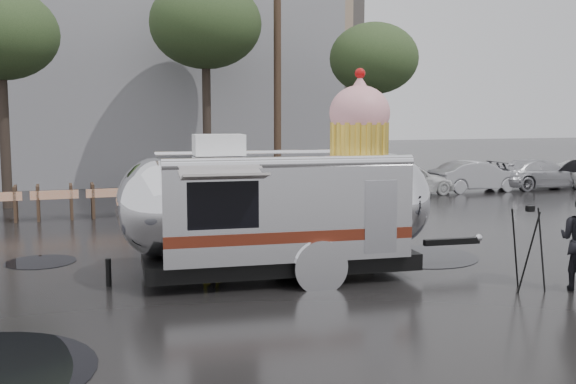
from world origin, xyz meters
name	(u,v)px	position (x,y,z in m)	size (l,w,h in m)	color
ground	(390,287)	(0.00, 0.00, 0.00)	(120.00, 120.00, 0.00)	black
puddles	(280,305)	(-2.20, -0.47, 0.01)	(12.91, 8.38, 0.01)	black
grey_building	(84,41)	(-4.00, 24.00, 6.50)	(22.00, 12.00, 13.00)	slate
utility_pole	(277,71)	(2.50, 14.00, 4.62)	(1.60, 0.28, 9.00)	#473323
tree_left	(0,35)	(-7.00, 13.00, 5.48)	(3.64, 3.64, 6.95)	#382D26
tree_mid	(206,25)	(0.00, 15.00, 6.34)	(4.20, 4.20, 8.03)	#382D26
tree_right	(374,60)	(6.00, 13.00, 5.06)	(3.36, 3.36, 6.42)	#382D26
barricade_row	(55,201)	(-5.55, 9.96, 0.52)	(4.30, 0.80, 1.00)	#473323
parked_cars	(514,172)	(11.78, 12.00, 0.72)	(13.20, 1.90, 1.50)	silver
airstream_trailer	(283,203)	(-1.53, 1.37, 1.38)	(7.31, 2.96, 3.94)	silver
person_left	(212,237)	(-2.83, 1.48, 0.80)	(0.57, 0.38, 1.59)	yellow
umbrella_pink	(212,176)	(-2.83, 1.48, 1.91)	(1.05, 1.05, 2.27)	pink
tripod	(529,240)	(2.13, -0.96, 0.87)	(0.56, 0.61, 1.48)	black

